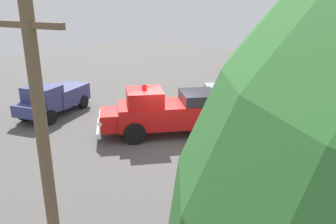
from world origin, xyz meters
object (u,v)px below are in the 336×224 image
Objects in this scene: lawn_chair_spare at (229,153)px; utility_pole at (45,153)px; spectator_standing at (232,117)px; vintage_fire_truck at (163,111)px; parked_pickup at (54,98)px; lawn_chair_by_car at (155,101)px; classic_hot_rod at (226,97)px; spectator_seated at (283,109)px; lawn_chair_near_truck at (285,112)px.

lawn_chair_spare is 8.34m from utility_pole.
spectator_standing is at bearing 116.10° from lawn_chair_spare.
vintage_fire_truck is 7.13m from parked_pickup.
lawn_chair_by_car is 0.15× the size of utility_pole.
classic_hot_rod reaches higher than spectator_seated.
vintage_fire_truck is at bearing 12.68° from parked_pickup.
lawn_chair_by_car is 7.42m from spectator_seated.
spectator_standing reaches higher than spectator_seated.
parked_pickup is 3.06× the size of spectator_standing.
utility_pole is at bearing -33.85° from parked_pickup.
utility_pole is (4.07, -8.96, 2.25)m from vintage_fire_truck.
parked_pickup is at bearing -147.21° from spectator_seated.
vintage_fire_truck is 6.88m from spectator_seated.
lawn_chair_near_truck and lawn_chair_by_car have the same top height.
parked_pickup is (-6.96, -1.56, -0.21)m from vintage_fire_truck.
parked_pickup is 5.02× the size of lawn_chair_spare.
utility_pole is (-0.20, -7.84, 2.86)m from lawn_chair_spare.
classic_hot_rod is 4.46m from spectator_standing.
lawn_chair_spare is at bearing -28.17° from lawn_chair_by_car.
spectator_seated is at bearing 22.88° from lawn_chair_by_car.
vintage_fire_truck reaches higher than lawn_chair_spare.
lawn_chair_by_car is at bearing 172.64° from spectator_standing.
spectator_seated is (4.06, 5.53, -0.50)m from vintage_fire_truck.
utility_pole reaches higher than vintage_fire_truck.
parked_pickup is 10.34m from spectator_standing.
spectator_standing is 11.25m from utility_pole.
parked_pickup reaches higher than lawn_chair_near_truck.
lawn_chair_near_truck is 1.00× the size of lawn_chair_spare.
parked_pickup is (-7.37, -7.27, 0.24)m from classic_hot_rod.
vintage_fire_truck is 5.74× the size of lawn_chair_by_car.
parked_pickup is at bearing -177.76° from lawn_chair_spare.
parked_pickup is 3.97× the size of spectator_seated.
lawn_chair_by_car is (4.18, 4.21, -0.40)m from parked_pickup.
spectator_seated is (-0.13, 0.03, 0.11)m from lawn_chair_near_truck.
lawn_chair_spare is at bearing -88.23° from spectator_seated.
spectator_seated is at bearing 70.28° from spectator_standing.
lawn_chair_near_truck is 0.61× the size of spectator_standing.
classic_hot_rod is at bearing 44.61° from parked_pickup.
spectator_standing is (2.35, -3.78, 0.22)m from classic_hot_rod.
utility_pole is at bearing -90.48° from lawn_chair_near_truck.
lawn_chair_spare is at bearing 2.24° from parked_pickup.
utility_pole is (1.30, -10.89, 2.48)m from spectator_standing.
vintage_fire_truck is at bearing -127.30° from lawn_chair_near_truck.
spectator_seated is at bearing 32.79° from parked_pickup.
vintage_fire_truck reaches higher than spectator_standing.
lawn_chair_spare is at bearing -60.60° from classic_hot_rod.
utility_pole is at bearing -59.47° from lawn_chair_by_car.
utility_pole reaches higher than parked_pickup.
spectator_standing is at bearing -111.67° from lawn_chair_near_truck.
lawn_chair_near_truck is 0.17m from spectator_seated.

